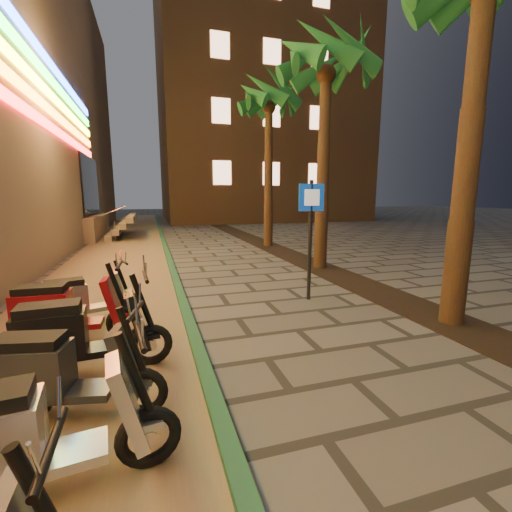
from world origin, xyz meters
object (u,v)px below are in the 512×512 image
object	(u,v)px
scooter_5	(28,437)
scooter_8	(64,311)
scooter_6	(59,373)
scooter_9	(82,299)
scooter_7	(77,335)
pedestrian_sign	(311,224)

from	to	relation	value
scooter_5	scooter_8	world-z (taller)	scooter_8
scooter_6	scooter_9	distance (m)	2.78
scooter_5	scooter_7	world-z (taller)	scooter_7
pedestrian_sign	scooter_9	bearing A→B (deg)	-176.35
scooter_9	scooter_7	bearing A→B (deg)	-98.08
scooter_8	scooter_9	bearing A→B (deg)	84.93
scooter_9	pedestrian_sign	bearing A→B (deg)	-13.20
scooter_5	scooter_6	bearing A→B (deg)	84.51
scooter_7	scooter_8	xyz separation A→B (m)	(-0.38, 1.07, -0.01)
scooter_9	scooter_6	bearing A→B (deg)	-100.96
pedestrian_sign	scooter_8	size ratio (longest dim) A/B	1.45
scooter_8	scooter_9	xyz separation A→B (m)	(0.10, 0.82, -0.06)
pedestrian_sign	scooter_5	distance (m)	5.90
scooter_8	scooter_9	world-z (taller)	scooter_8
scooter_7	scooter_9	xyz separation A→B (m)	(-0.28, 1.89, -0.07)
scooter_5	scooter_7	bearing A→B (deg)	83.48
scooter_5	scooter_9	bearing A→B (deg)	87.49
scooter_5	scooter_6	xyz separation A→B (m)	(-0.02, 1.00, -0.02)
pedestrian_sign	scooter_5	bearing A→B (deg)	-135.66
scooter_5	scooter_8	size ratio (longest dim) A/B	0.98
scooter_8	pedestrian_sign	bearing A→B (deg)	15.35
scooter_6	scooter_9	xyz separation A→B (m)	(-0.26, 2.77, -0.03)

